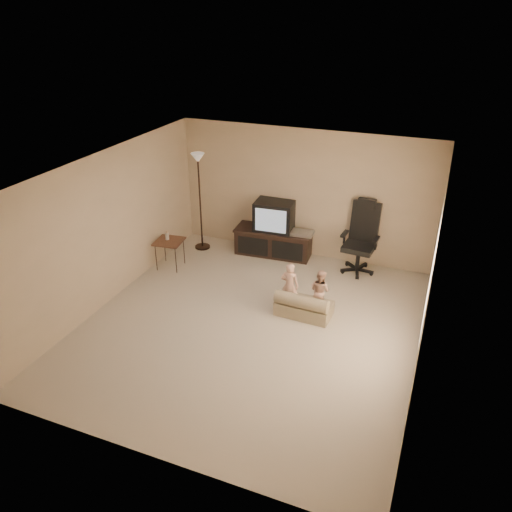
{
  "coord_description": "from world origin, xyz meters",
  "views": [
    {
      "loc": [
        2.47,
        -5.99,
        4.52
      ],
      "look_at": [
        -0.14,
        0.6,
        0.91
      ],
      "focal_mm": 35.0,
      "sensor_mm": 36.0,
      "label": 1
    }
  ],
  "objects_px": {
    "side_table": "(169,241)",
    "floor_lamp": "(199,180)",
    "office_chair": "(360,247)",
    "tv_stand": "(274,233)",
    "toddler_left": "(290,286)",
    "child_sofa": "(303,306)",
    "toddler_right": "(320,290)"
  },
  "relations": [
    {
      "from": "office_chair",
      "to": "tv_stand",
      "type": "bearing_deg",
      "value": -177.03
    },
    {
      "from": "office_chair",
      "to": "toddler_left",
      "type": "xyz_separation_m",
      "value": [
        -0.81,
        -1.72,
        -0.08
      ]
    },
    {
      "from": "toddler_left",
      "to": "side_table",
      "type": "bearing_deg",
      "value": -12.84
    },
    {
      "from": "floor_lamp",
      "to": "child_sofa",
      "type": "relative_size",
      "value": 2.19
    },
    {
      "from": "side_table",
      "to": "child_sofa",
      "type": "xyz_separation_m",
      "value": [
        2.84,
        -0.68,
        -0.36
      ]
    },
    {
      "from": "child_sofa",
      "to": "office_chair",
      "type": "bearing_deg",
      "value": 77.18
    },
    {
      "from": "toddler_left",
      "to": "toddler_right",
      "type": "distance_m",
      "value": 0.49
    },
    {
      "from": "side_table",
      "to": "toddler_left",
      "type": "relative_size",
      "value": 0.9
    },
    {
      "from": "office_chair",
      "to": "side_table",
      "type": "xyz_separation_m",
      "value": [
        -3.36,
        -1.19,
        0.04
      ]
    },
    {
      "from": "toddler_left",
      "to": "floor_lamp",
      "type": "bearing_deg",
      "value": -33.44
    },
    {
      "from": "office_chair",
      "to": "floor_lamp",
      "type": "relative_size",
      "value": 0.69
    },
    {
      "from": "tv_stand",
      "to": "floor_lamp",
      "type": "relative_size",
      "value": 0.8
    },
    {
      "from": "side_table",
      "to": "child_sofa",
      "type": "relative_size",
      "value": 0.82
    },
    {
      "from": "side_table",
      "to": "toddler_right",
      "type": "bearing_deg",
      "value": -7.74
    },
    {
      "from": "toddler_right",
      "to": "side_table",
      "type": "bearing_deg",
      "value": 15.29
    },
    {
      "from": "side_table",
      "to": "floor_lamp",
      "type": "height_order",
      "value": "floor_lamp"
    },
    {
      "from": "office_chair",
      "to": "side_table",
      "type": "height_order",
      "value": "office_chair"
    },
    {
      "from": "side_table",
      "to": "office_chair",
      "type": "bearing_deg",
      "value": 19.46
    },
    {
      "from": "office_chair",
      "to": "toddler_left",
      "type": "height_order",
      "value": "office_chair"
    },
    {
      "from": "child_sofa",
      "to": "toddler_left",
      "type": "relative_size",
      "value": 1.1
    },
    {
      "from": "floor_lamp",
      "to": "toddler_right",
      "type": "relative_size",
      "value": 2.72
    },
    {
      "from": "child_sofa",
      "to": "toddler_left",
      "type": "xyz_separation_m",
      "value": [
        -0.29,
        0.15,
        0.24
      ]
    },
    {
      "from": "tv_stand",
      "to": "office_chair",
      "type": "height_order",
      "value": "office_chair"
    },
    {
      "from": "floor_lamp",
      "to": "toddler_left",
      "type": "distance_m",
      "value": 2.99
    },
    {
      "from": "office_chair",
      "to": "side_table",
      "type": "bearing_deg",
      "value": -155.73
    },
    {
      "from": "office_chair",
      "to": "floor_lamp",
      "type": "xyz_separation_m",
      "value": [
        -3.18,
        -0.21,
        0.95
      ]
    },
    {
      "from": "side_table",
      "to": "floor_lamp",
      "type": "relative_size",
      "value": 0.38
    },
    {
      "from": "toddler_left",
      "to": "toddler_right",
      "type": "xyz_separation_m",
      "value": [
        0.48,
        0.12,
        -0.05
      ]
    },
    {
      "from": "child_sofa",
      "to": "toddler_right",
      "type": "relative_size",
      "value": 1.24
    },
    {
      "from": "office_chair",
      "to": "child_sofa",
      "type": "height_order",
      "value": "office_chair"
    },
    {
      "from": "toddler_left",
      "to": "child_sofa",
      "type": "bearing_deg",
      "value": 151.6
    },
    {
      "from": "side_table",
      "to": "toddler_right",
      "type": "distance_m",
      "value": 3.06
    }
  ]
}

